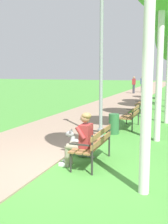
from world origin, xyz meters
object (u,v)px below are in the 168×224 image
at_px(park_bench_near, 94,143).
at_px(lamp_post_near, 101,63).
at_px(park_bench_mid, 131,115).
at_px(park_bench_far, 143,102).
at_px(person_seated_on_near_bench, 81,137).
at_px(pedestrian_distant, 134,85).
at_px(dog_grey, 78,146).
at_px(pedestrian_further_distant, 142,84).
at_px(litter_bin, 114,124).

relative_size(park_bench_near, lamp_post_near, 0.32).
relative_size(park_bench_mid, park_bench_far, 1.00).
bearing_deg(person_seated_on_near_bench, pedestrian_distant, 96.85).
height_order(park_bench_far, pedestrian_distant, pedestrian_distant).
distance_m(park_bench_near, dog_grey, 0.74).
bearing_deg(park_bench_far, park_bench_near, -89.15).
height_order(person_seated_on_near_bench, pedestrian_further_distant, pedestrian_further_distant).
height_order(lamp_post_near, litter_bin, lamp_post_near).
distance_m(park_bench_far, lamp_post_near, 6.66).
xyz_separation_m(park_bench_near, dog_grey, (-0.55, 0.41, -0.25)).
bearing_deg(pedestrian_further_distant, litter_bin, -84.52).
relative_size(dog_grey, pedestrian_distant, 0.50).
xyz_separation_m(park_bench_mid, person_seated_on_near_bench, (-0.24, -4.69, 0.17)).
bearing_deg(pedestrian_distant, park_bench_far, -77.54).
height_order(litter_bin, pedestrian_further_distant, pedestrian_further_distant).
bearing_deg(park_bench_near, pedestrian_distant, 97.51).
bearing_deg(person_seated_on_near_bench, lamp_post_near, 97.94).
height_order(park_bench_near, litter_bin, park_bench_near).
distance_m(park_bench_mid, park_bench_far, 4.49).
bearing_deg(lamp_post_near, pedestrian_distant, 96.68).
relative_size(dog_grey, pedestrian_further_distant, 0.50).
bearing_deg(person_seated_on_near_bench, park_bench_far, 89.53).
bearing_deg(person_seated_on_near_bench, park_bench_mid, 87.08).
relative_size(litter_bin, pedestrian_further_distant, 0.42).
bearing_deg(park_bench_mid, lamp_post_near, -108.48).
relative_size(person_seated_on_near_bench, litter_bin, 1.79).
bearing_deg(dog_grey, person_seated_on_near_bench, -63.35).
height_order(lamp_post_near, pedestrian_distant, lamp_post_near).
bearing_deg(park_bench_far, pedestrian_distant, 102.46).
bearing_deg(dog_grey, park_bench_near, -36.67).
relative_size(park_bench_far, dog_grey, 1.80).
bearing_deg(park_bench_near, litter_bin, 95.83).
relative_size(park_bench_mid, person_seated_on_near_bench, 1.20).
xyz_separation_m(pedestrian_distant, pedestrian_further_distant, (0.58, 1.44, 0.00)).
bearing_deg(lamp_post_near, litter_bin, 68.38).
distance_m(pedestrian_distant, pedestrian_further_distant, 1.55).
distance_m(park_bench_mid, lamp_post_near, 2.75).
height_order(litter_bin, pedestrian_distant, pedestrian_distant).
relative_size(park_bench_far, litter_bin, 2.14).
xyz_separation_m(dog_grey, lamp_post_near, (-0.04, 2.11, 2.15)).
height_order(park_bench_mid, park_bench_far, same).
xyz_separation_m(park_bench_mid, pedestrian_distant, (-2.74, 16.16, 0.33)).
xyz_separation_m(dog_grey, litter_bin, (0.23, 2.80, 0.09)).
bearing_deg(pedestrian_distant, pedestrian_further_distant, 67.99).
height_order(park_bench_near, person_seated_on_near_bench, person_seated_on_near_bench).
relative_size(park_bench_far, pedestrian_distant, 0.91).
xyz_separation_m(park_bench_near, lamp_post_near, (-0.60, 2.53, 1.89)).
distance_m(person_seated_on_near_bench, pedestrian_distant, 21.01).
xyz_separation_m(park_bench_mid, litter_bin, (-0.36, -1.20, -0.16)).
xyz_separation_m(person_seated_on_near_bench, lamp_post_near, (-0.39, 2.81, 1.72)).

